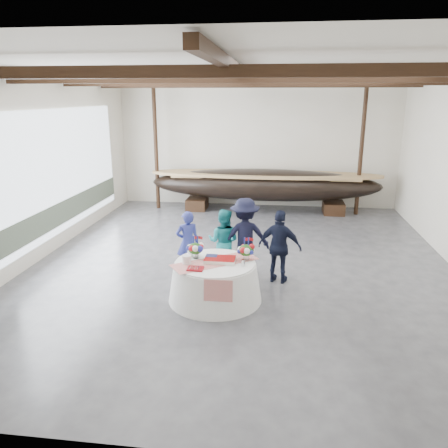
# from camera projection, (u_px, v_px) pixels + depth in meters

# --- Properties ---
(floor) EXTENTS (10.00, 12.00, 0.01)m
(floor) POSITION_uv_depth(u_px,v_px,m) (242.00, 262.00, 10.68)
(floor) COLOR #3D3D42
(floor) RESTS_ON ground
(wall_back) EXTENTS (10.00, 0.02, 4.50)m
(wall_back) POSITION_uv_depth(u_px,v_px,m) (257.00, 144.00, 15.76)
(wall_back) COLOR silver
(wall_back) RESTS_ON ground
(wall_front) EXTENTS (10.00, 0.02, 4.50)m
(wall_front) POSITION_uv_depth(u_px,v_px,m) (193.00, 270.00, 4.34)
(wall_front) COLOR silver
(wall_front) RESTS_ON ground
(wall_left) EXTENTS (0.02, 12.00, 4.50)m
(wall_left) POSITION_uv_depth(u_px,v_px,m) (39.00, 167.00, 10.66)
(wall_left) COLOR silver
(wall_left) RESTS_ON ground
(ceiling) EXTENTS (10.00, 12.00, 0.01)m
(ceiling) POSITION_uv_depth(u_px,v_px,m) (245.00, 68.00, 9.42)
(ceiling) COLOR white
(ceiling) RESTS_ON wall_back
(pavilion_structure) EXTENTS (9.80, 11.76, 4.50)m
(pavilion_structure) POSITION_uv_depth(u_px,v_px,m) (247.00, 92.00, 10.37)
(pavilion_structure) COLOR black
(pavilion_structure) RESTS_ON ground
(open_bay) EXTENTS (0.03, 7.00, 3.20)m
(open_bay) POSITION_uv_depth(u_px,v_px,m) (63.00, 177.00, 11.72)
(open_bay) COLOR silver
(open_bay) RESTS_ON ground
(longboat_display) EXTENTS (8.00, 1.60, 1.50)m
(longboat_display) POSITION_uv_depth(u_px,v_px,m) (265.00, 185.00, 15.18)
(longboat_display) COLOR black
(longboat_display) RESTS_ON ground
(banquet_table) EXTENTS (1.85, 1.85, 0.80)m
(banquet_table) POSITION_uv_depth(u_px,v_px,m) (215.00, 281.00, 8.64)
(banquet_table) COLOR white
(banquet_table) RESTS_ON ground
(tabletop_items) EXTENTS (1.72, 1.43, 0.40)m
(tabletop_items) POSITION_uv_depth(u_px,v_px,m) (216.00, 253.00, 8.61)
(tabletop_items) COLOR red
(tabletop_items) RESTS_ON banquet_table
(guest_woman_blue) EXTENTS (0.63, 0.54, 1.46)m
(guest_woman_blue) POSITION_uv_depth(u_px,v_px,m) (188.00, 242.00, 9.88)
(guest_woman_blue) COLOR navy
(guest_woman_blue) RESTS_ON ground
(guest_woman_teal) EXTENTS (0.82, 0.69, 1.51)m
(guest_woman_teal) POSITION_uv_depth(u_px,v_px,m) (224.00, 242.00, 9.86)
(guest_woman_teal) COLOR teal
(guest_woman_teal) RESTS_ON ground
(guest_man_left) EXTENTS (1.26, 0.90, 1.77)m
(guest_man_left) POSITION_uv_depth(u_px,v_px,m) (245.00, 237.00, 9.78)
(guest_man_left) COLOR black
(guest_man_left) RESTS_ON ground
(guest_man_right) EXTENTS (1.01, 0.62, 1.61)m
(guest_man_right) POSITION_uv_depth(u_px,v_px,m) (280.00, 247.00, 9.36)
(guest_man_right) COLOR black
(guest_man_right) RESTS_ON ground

